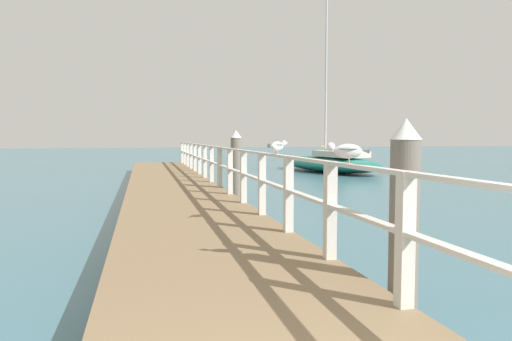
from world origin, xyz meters
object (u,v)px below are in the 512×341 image
(dock_piling_far, at_px, (236,167))
(seagull_foreground, at_px, (347,150))
(dock_piling_near, at_px, (404,222))
(boat_1, at_px, (330,163))
(seagull_background, at_px, (278,146))

(dock_piling_far, height_order, seagull_foreground, dock_piling_far)
(dock_piling_near, distance_m, dock_piling_far, 8.39)
(seagull_foreground, bearing_deg, boat_1, -0.63)
(seagull_background, xyz_separation_m, boat_1, (7.40, 15.98, -1.21))
(dock_piling_near, relative_size, seagull_foreground, 4.32)
(dock_piling_near, height_order, seagull_foreground, dock_piling_near)
(boat_1, bearing_deg, dock_piling_far, -136.58)
(seagull_background, bearing_deg, dock_piling_near, -30.62)
(dock_piling_near, relative_size, boat_1, 0.20)
(dock_piling_near, bearing_deg, boat_1, 69.76)
(dock_piling_far, relative_size, boat_1, 0.20)
(dock_piling_near, xyz_separation_m, seagull_foreground, (-0.39, 0.45, 0.67))
(dock_piling_near, xyz_separation_m, dock_piling_far, (0.00, 8.39, 0.00))
(seagull_foreground, relative_size, boat_1, 0.05)
(dock_piling_near, bearing_deg, dock_piling_far, 90.00)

